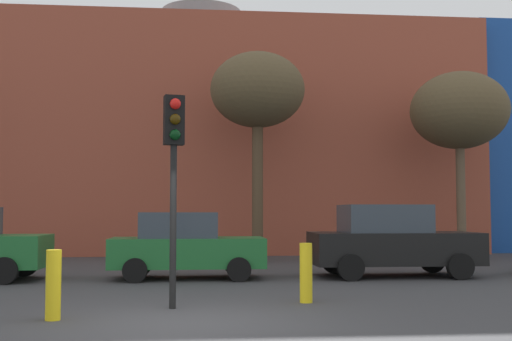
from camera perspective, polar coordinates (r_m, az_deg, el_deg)
name	(u,v)px	position (r m, az deg, el deg)	size (l,w,h in m)	color
ground_plane	(181,322)	(10.31, -6.69, -13.31)	(200.00, 200.00, 0.00)	#38383A
building_backdrop	(201,147)	(31.85, -4.96, 2.15)	(39.62, 13.41, 11.75)	#9E4733
parked_car_2	(185,246)	(16.74, -6.31, -6.67)	(3.95, 1.94, 1.71)	#1E662D
parked_car_3	(391,241)	(17.53, 11.96, -6.15)	(4.41, 2.16, 1.91)	black
traffic_light_island	(174,151)	(11.65, -7.33, 1.74)	(0.40, 0.39, 3.83)	black
bare_tree_0	(258,92)	(22.77, 0.14, 6.98)	(3.34, 3.34, 7.37)	brown
bare_tree_1	(459,112)	(24.39, 17.66, 5.03)	(3.51, 3.51, 6.79)	brown
bollard_yellow_0	(306,273)	(12.36, 4.48, -9.08)	(0.24, 0.24, 1.13)	yellow
bollard_yellow_1	(53,285)	(10.86, -17.61, -9.69)	(0.24, 0.24, 1.12)	yellow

